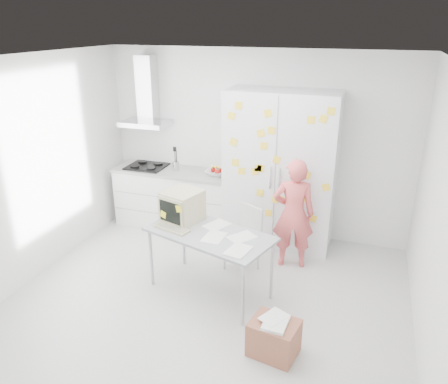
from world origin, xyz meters
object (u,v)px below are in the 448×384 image
(chair, at_px, (245,234))
(cardboard_box, at_px, (274,337))
(person, at_px, (293,214))
(desk, at_px, (192,218))

(chair, relative_size, cardboard_box, 1.69)
(person, distance_m, chair, 0.67)
(person, bearing_deg, chair, 13.98)
(person, xyz_separation_m, cardboard_box, (0.16, -1.72, -0.55))
(chair, bearing_deg, person, 53.93)
(person, xyz_separation_m, desk, (-1.06, -0.81, 0.14))
(chair, bearing_deg, desk, -106.77)
(chair, xyz_separation_m, cardboard_box, (0.71, -1.44, -0.30))
(person, relative_size, cardboard_box, 2.90)
(person, bearing_deg, desk, 24.48)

